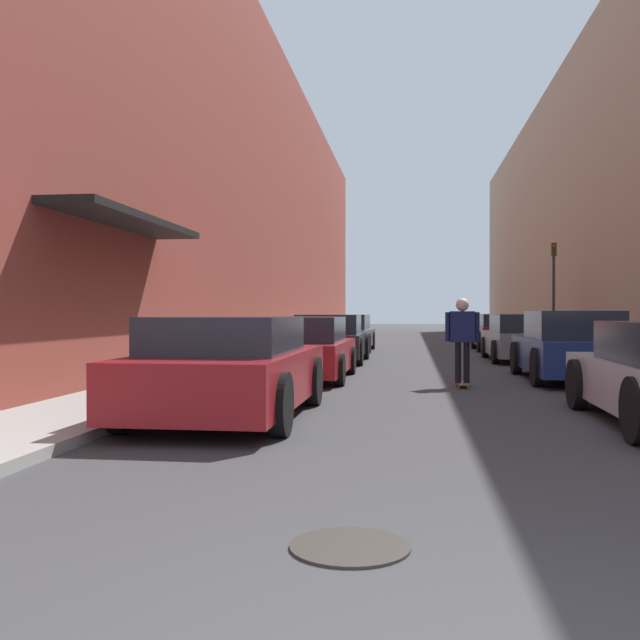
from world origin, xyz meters
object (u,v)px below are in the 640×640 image
at_px(parked_car_left_0, 229,368).
at_px(parked_car_left_2, 330,339).
at_px(parked_car_right_3, 503,333).
at_px(parked_car_right_1, 570,347).
at_px(parked_car_right_2, 524,339).
at_px(parked_car_left_3, 345,334).
at_px(skateboarder, 462,333).
at_px(manhole_cover, 350,547).
at_px(parked_car_left_1, 302,350).
at_px(traffic_light, 554,283).

distance_m(parked_car_left_0, parked_car_left_2, 10.35).
bearing_deg(parked_car_right_3, parked_car_left_0, -108.16).
xyz_separation_m(parked_car_right_1, parked_car_right_2, (0.00, 5.75, -0.04)).
height_order(parked_car_left_2, parked_car_left_3, parked_car_left_2).
xyz_separation_m(parked_car_left_3, skateboarder, (3.21, -11.63, 0.38)).
distance_m(parked_car_right_2, parked_car_right_3, 5.41).
bearing_deg(parked_car_left_2, parked_car_left_3, 90.90).
bearing_deg(manhole_cover, skateboarder, 82.01).
distance_m(parked_car_right_3, manhole_cover, 22.04).
relative_size(parked_car_left_1, parked_car_left_2, 0.98).
xyz_separation_m(parked_car_left_1, parked_car_right_1, (5.32, 0.40, 0.06)).
distance_m(parked_car_right_1, parked_car_right_2, 5.75).
distance_m(parked_car_right_3, skateboarder, 12.85).
distance_m(parked_car_left_2, parked_car_right_3, 8.52).
bearing_deg(parked_car_left_3, parked_car_left_2, -89.10).
distance_m(parked_car_left_0, parked_car_left_3, 15.90).
relative_size(parked_car_left_0, skateboarder, 2.66).
height_order(parked_car_left_0, parked_car_left_1, parked_car_left_0).
relative_size(parked_car_left_2, manhole_cover, 5.96).
distance_m(parked_car_left_1, traffic_light, 13.30).
bearing_deg(manhole_cover, parked_car_left_0, 112.14).
bearing_deg(parked_car_right_1, parked_car_left_1, -175.71).
bearing_deg(parked_car_left_1, parked_car_left_0, -91.37).
bearing_deg(parked_car_left_3, skateboarder, -74.58).
height_order(parked_car_left_1, parked_car_right_2, parked_car_right_2).
bearing_deg(parked_car_left_1, parked_car_right_2, 49.13).
bearing_deg(parked_car_left_3, parked_car_right_3, 10.40).
height_order(parked_car_left_1, parked_car_left_2, parked_car_left_2).
xyz_separation_m(skateboarder, traffic_light, (3.96, 12.21, 1.36)).
relative_size(manhole_cover, traffic_light, 0.19).
bearing_deg(parked_car_right_1, skateboarder, -146.31).
bearing_deg(parked_car_right_2, parked_car_left_1, -130.87).
distance_m(parked_car_left_2, skateboarder, 6.84).
xyz_separation_m(parked_car_left_3, parked_car_right_2, (5.42, -4.40, 0.01)).
bearing_deg(parked_car_right_2, parked_car_right_1, -90.01).
height_order(parked_car_left_2, skateboarder, skateboarder).
xyz_separation_m(parked_car_left_2, manhole_cover, (1.84, -15.17, -0.62)).
bearing_deg(parked_car_left_2, parked_car_right_2, 12.21).
relative_size(parked_car_left_0, parked_car_left_2, 1.03).
xyz_separation_m(parked_car_right_1, skateboarder, (-2.21, -1.48, 0.32)).
bearing_deg(manhole_cover, parked_car_right_2, 77.93).
bearing_deg(parked_car_left_1, parked_car_left_2, 90.11).
height_order(parked_car_left_3, manhole_cover, parked_car_left_3).
bearing_deg(parked_car_right_2, skateboarder, -107.03).
distance_m(parked_car_left_1, skateboarder, 3.31).
xyz_separation_m(parked_car_right_2, traffic_light, (1.74, 4.98, 1.73)).
height_order(skateboarder, manhole_cover, skateboarder).
relative_size(parked_car_left_0, parked_car_left_1, 1.05).
relative_size(parked_car_right_2, manhole_cover, 6.15).
relative_size(parked_car_left_1, skateboarder, 2.53).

